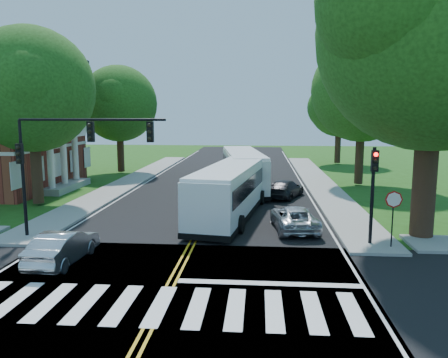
# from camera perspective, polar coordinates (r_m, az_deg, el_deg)

# --- Properties ---
(ground) EXTENTS (140.00, 140.00, 0.00)m
(ground) POSITION_cam_1_polar(r_m,az_deg,el_deg) (14.97, -7.94, -15.30)
(ground) COLOR #214D13
(ground) RESTS_ON ground
(road) EXTENTS (14.00, 96.00, 0.01)m
(road) POSITION_cam_1_polar(r_m,az_deg,el_deg) (32.07, -0.97, -2.28)
(road) COLOR black
(road) RESTS_ON ground
(cross_road) EXTENTS (60.00, 12.00, 0.01)m
(cross_road) POSITION_cam_1_polar(r_m,az_deg,el_deg) (14.96, -7.94, -15.28)
(cross_road) COLOR black
(cross_road) RESTS_ON ground
(center_line) EXTENTS (0.36, 70.00, 0.01)m
(center_line) POSITION_cam_1_polar(r_m,az_deg,el_deg) (35.99, -0.36, -1.07)
(center_line) COLOR gold
(center_line) RESTS_ON road
(edge_line_w) EXTENTS (0.12, 70.00, 0.01)m
(edge_line_w) POSITION_cam_1_polar(r_m,az_deg,el_deg) (37.19, -10.85, -0.91)
(edge_line_w) COLOR silver
(edge_line_w) RESTS_ON road
(edge_line_e) EXTENTS (0.12, 70.00, 0.01)m
(edge_line_e) POSITION_cam_1_polar(r_m,az_deg,el_deg) (36.05, 10.48, -1.20)
(edge_line_e) COLOR silver
(edge_line_e) RESTS_ON road
(crosswalk) EXTENTS (12.60, 3.00, 0.01)m
(crosswalk) POSITION_cam_1_polar(r_m,az_deg,el_deg) (14.51, -8.38, -16.02)
(crosswalk) COLOR silver
(crosswalk) RESTS_ON road
(stop_bar) EXTENTS (6.60, 0.40, 0.01)m
(stop_bar) POSITION_cam_1_polar(r_m,az_deg,el_deg) (16.12, 5.95, -13.41)
(stop_bar) COLOR silver
(stop_bar) RESTS_ON road
(sidewalk_nw) EXTENTS (2.60, 40.00, 0.15)m
(sidewalk_nw) POSITION_cam_1_polar(r_m,az_deg,el_deg) (40.44, -11.78, -0.10)
(sidewalk_nw) COLOR gray
(sidewalk_nw) RESTS_ON ground
(sidewalk_ne) EXTENTS (2.60, 40.00, 0.15)m
(sidewalk_ne) POSITION_cam_1_polar(r_m,az_deg,el_deg) (39.16, 12.22, -0.39)
(sidewalk_ne) COLOR gray
(sidewalk_ne) RESTS_ON ground
(tree_ne_big) EXTENTS (10.80, 10.80, 14.91)m
(tree_ne_big) POSITION_cam_1_polar(r_m,az_deg,el_deg) (23.05, 25.81, 16.69)
(tree_ne_big) COLOR black
(tree_ne_big) RESTS_ON ground
(tree_west_near) EXTENTS (8.00, 8.00, 11.40)m
(tree_west_near) POSITION_cam_1_polar(r_m,az_deg,el_deg) (31.03, -23.85, 10.60)
(tree_west_near) COLOR black
(tree_west_near) RESTS_ON ground
(tree_west_far) EXTENTS (7.60, 7.60, 10.67)m
(tree_west_far) POSITION_cam_1_polar(r_m,az_deg,el_deg) (45.59, -13.56, 9.53)
(tree_west_far) COLOR black
(tree_west_far) RESTS_ON ground
(tree_east_mid) EXTENTS (8.40, 8.40, 11.93)m
(tree_east_mid) POSITION_cam_1_polar(r_m,az_deg,el_deg) (38.33, 17.63, 10.89)
(tree_east_mid) COLOR black
(tree_east_mid) RESTS_ON ground
(tree_east_far) EXTENTS (7.20, 7.20, 10.34)m
(tree_east_far) POSITION_cam_1_polar(r_m,az_deg,el_deg) (54.18, 14.82, 9.15)
(tree_east_far) COLOR black
(tree_east_far) RESTS_ON ground
(signal_nw) EXTENTS (7.15, 0.46, 5.66)m
(signal_nw) POSITION_cam_1_polar(r_m,az_deg,el_deg) (21.76, -19.68, 3.70)
(signal_nw) COLOR black
(signal_nw) RESTS_ON ground
(signal_ne) EXTENTS (0.30, 0.46, 4.40)m
(signal_ne) POSITION_cam_1_polar(r_m,az_deg,el_deg) (20.67, 18.91, -0.44)
(signal_ne) COLOR black
(signal_ne) RESTS_ON ground
(stop_sign) EXTENTS (0.76, 0.08, 2.53)m
(stop_sign) POSITION_cam_1_polar(r_m,az_deg,el_deg) (20.60, 21.26, -3.23)
(stop_sign) COLOR black
(stop_sign) RESTS_ON ground
(bus_lead) EXTENTS (4.26, 11.91, 3.02)m
(bus_lead) POSITION_cam_1_polar(r_m,az_deg,el_deg) (25.60, 0.90, -1.40)
(bus_lead) COLOR white
(bus_lead) RESTS_ON road
(bus_follow) EXTENTS (4.19, 12.03, 3.05)m
(bus_follow) POSITION_cam_1_polar(r_m,az_deg,el_deg) (34.89, 2.50, 1.28)
(bus_follow) COLOR white
(bus_follow) RESTS_ON road
(hatchback) EXTENTS (1.59, 4.10, 1.33)m
(hatchback) POSITION_cam_1_polar(r_m,az_deg,el_deg) (19.08, -20.26, -8.28)
(hatchback) COLOR #B6B9BD
(hatchback) RESTS_ON road
(suv) EXTENTS (2.52, 4.69, 1.25)m
(suv) POSITION_cam_1_polar(r_m,az_deg,el_deg) (23.11, 9.14, -5.05)
(suv) COLOR silver
(suv) RESTS_ON road
(dark_sedan) EXTENTS (3.25, 4.71, 1.27)m
(dark_sedan) POSITION_cam_1_polar(r_m,az_deg,el_deg) (31.82, 8.00, -1.28)
(dark_sedan) COLOR black
(dark_sedan) RESTS_ON road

